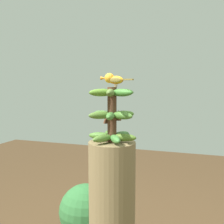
# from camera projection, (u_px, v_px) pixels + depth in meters

# --- Properties ---
(banana_bunch) EXTENTS (0.28, 0.29, 0.32)m
(banana_bunch) POSITION_uv_depth(u_px,v_px,m) (112.00, 115.00, 1.45)
(banana_bunch) COLOR #4C2D1E
(banana_bunch) RESTS_ON banana_tree
(perched_bird) EXTENTS (0.06, 0.20, 0.08)m
(perched_bird) POSITION_uv_depth(u_px,v_px,m) (113.00, 79.00, 1.45)
(perched_bird) COLOR #C68933
(perched_bird) RESTS_ON banana_bunch
(tropical_shrub) EXTENTS (0.47, 0.47, 0.51)m
(tropical_shrub) POSITION_uv_depth(u_px,v_px,m) (86.00, 211.00, 2.24)
(tropical_shrub) COLOR brown
(tropical_shrub) RESTS_ON ground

